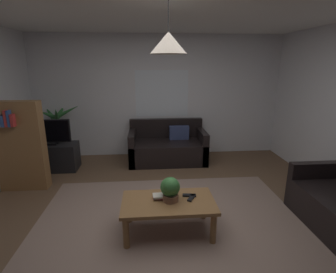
{
  "coord_description": "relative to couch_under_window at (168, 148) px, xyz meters",
  "views": [
    {
      "loc": [
        -0.26,
        -2.78,
        1.92
      ],
      "look_at": [
        0.0,
        0.3,
        1.05
      ],
      "focal_mm": 27.5,
      "sensor_mm": 36.0,
      "label": 1
    }
  ],
  "objects": [
    {
      "name": "coffee_table",
      "position": [
        -0.18,
        -2.33,
        0.06
      ],
      "size": [
        1.07,
        0.6,
        0.4
      ],
      "color": "olive",
      "rests_on": "ground"
    },
    {
      "name": "window_pane",
      "position": [
        -0.08,
        0.47,
        1.05
      ],
      "size": [
        1.11,
        0.01,
        0.96
      ],
      "primitive_type": "cube",
      "color": "white"
    },
    {
      "name": "ceiling",
      "position": [
        -0.15,
        -2.19,
        2.25
      ],
      "size": [
        5.16,
        5.32,
        0.02
      ],
      "primitive_type": "cube",
      "color": "white"
    },
    {
      "name": "tv",
      "position": [
        -2.18,
        -0.3,
        0.46
      ],
      "size": [
        0.74,
        0.16,
        0.47
      ],
      "color": "black",
      "rests_on": "tv_stand"
    },
    {
      "name": "couch_under_window",
      "position": [
        0.0,
        0.0,
        0.0
      ],
      "size": [
        1.52,
        0.82,
        0.82
      ],
      "color": "black",
      "rests_on": "ground"
    },
    {
      "name": "floor",
      "position": [
        -0.15,
        -2.19,
        -0.29
      ],
      "size": [
        5.16,
        5.32,
        0.02
      ],
      "primitive_type": "cube",
      "color": "brown",
      "rests_on": "ground"
    },
    {
      "name": "book_on_table_1",
      "position": [
        -0.29,
        -2.27,
        0.16
      ],
      "size": [
        0.14,
        0.13,
        0.02
      ],
      "primitive_type": "cube",
      "rotation": [
        0.0,
        0.0,
        0.06
      ],
      "color": "beige",
      "rests_on": "coffee_table"
    },
    {
      "name": "pendant_lamp",
      "position": [
        -0.18,
        -2.33,
        1.84
      ],
      "size": [
        0.37,
        0.37,
        0.5
      ],
      "color": "black"
    },
    {
      "name": "remote_on_table_1",
      "position": [
        0.08,
        -2.24,
        0.14
      ],
      "size": [
        0.17,
        0.07,
        0.02
      ],
      "primitive_type": "cube",
      "rotation": [
        0.0,
        0.0,
        1.43
      ],
      "color": "black",
      "rests_on": "coffee_table"
    },
    {
      "name": "wall_back",
      "position": [
        -0.15,
        0.5,
        0.98
      ],
      "size": [
        5.28,
        0.06,
        2.52
      ],
      "primitive_type": "cube",
      "color": "silver",
      "rests_on": "ground"
    },
    {
      "name": "bookshelf_corner",
      "position": [
        -2.36,
        -1.02,
        0.44
      ],
      "size": [
        0.7,
        0.31,
        1.4
      ],
      "color": "olive",
      "rests_on": "ground"
    },
    {
      "name": "rug",
      "position": [
        -0.15,
        -2.39,
        -0.27
      ],
      "size": [
        3.35,
        2.93,
        0.01
      ],
      "primitive_type": "cube",
      "color": "gray",
      "rests_on": "ground"
    },
    {
      "name": "book_on_table_0",
      "position": [
        -0.28,
        -2.26,
        0.14
      ],
      "size": [
        0.15,
        0.11,
        0.02
      ],
      "primitive_type": "cube",
      "rotation": [
        0.0,
        0.0,
        -0.26
      ],
      "color": "#B22D2D",
      "rests_on": "coffee_table"
    },
    {
      "name": "remote_on_table_0",
      "position": [
        0.09,
        -2.31,
        0.14
      ],
      "size": [
        0.12,
        0.16,
        0.02
      ],
      "primitive_type": "cube",
      "rotation": [
        0.0,
        0.0,
        2.62
      ],
      "color": "black",
      "rests_on": "coffee_table"
    },
    {
      "name": "potted_palm_corner",
      "position": [
        -2.21,
        0.27,
        0.24
      ],
      "size": [
        0.86,
        0.77,
        1.18
      ],
      "color": "beige",
      "rests_on": "ground"
    },
    {
      "name": "tv_stand",
      "position": [
        -2.18,
        -0.28,
        -0.03
      ],
      "size": [
        0.9,
        0.44,
        0.5
      ],
      "primitive_type": "cube",
      "color": "black",
      "rests_on": "ground"
    },
    {
      "name": "potted_plant_on_table",
      "position": [
        -0.16,
        -2.32,
        0.29
      ],
      "size": [
        0.23,
        0.26,
        0.3
      ],
      "color": "brown",
      "rests_on": "coffee_table"
    }
  ]
}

